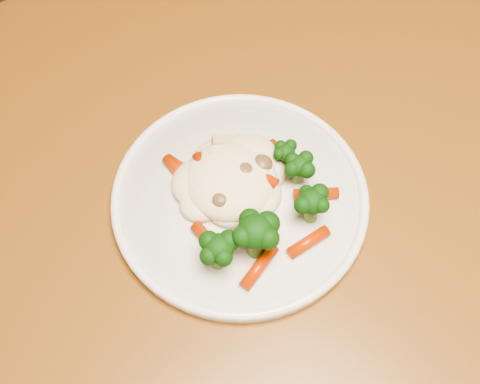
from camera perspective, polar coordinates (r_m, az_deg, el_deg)
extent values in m
plane|color=brown|center=(1.43, 5.08, -5.31)|extent=(3.00, 3.00, 0.00)
cube|color=brown|center=(0.66, 7.80, 0.52)|extent=(1.38, 1.00, 0.04)
cube|color=brown|center=(1.40, 17.24, 14.56)|extent=(0.07, 0.07, 0.71)
cylinder|color=white|center=(0.62, 0.00, -0.65)|extent=(0.26, 0.26, 0.01)
ellipsoid|color=#FAF0C8|center=(0.60, -0.88, 1.63)|extent=(0.11, 0.10, 0.04)
ellipsoid|color=black|center=(0.56, -1.99, -5.83)|extent=(0.05, 0.05, 0.04)
ellipsoid|color=black|center=(0.56, 1.46, -4.39)|extent=(0.06, 0.06, 0.05)
ellipsoid|color=black|center=(0.59, 6.73, -1.40)|extent=(0.04, 0.04, 0.04)
ellipsoid|color=black|center=(0.61, 5.63, 2.04)|extent=(0.04, 0.04, 0.03)
ellipsoid|color=black|center=(0.62, 4.30, 3.39)|extent=(0.03, 0.03, 0.03)
cylinder|color=#C03504|center=(0.62, -4.96, 1.88)|extent=(0.03, 0.05, 0.01)
cylinder|color=#C03504|center=(0.63, -2.10, 3.19)|extent=(0.03, 0.04, 0.01)
cylinder|color=#C03504|center=(0.63, 1.66, 3.46)|extent=(0.05, 0.01, 0.01)
cylinder|color=#C03504|center=(0.58, -2.78, -4.82)|extent=(0.01, 0.05, 0.01)
cylinder|color=#C03504|center=(0.57, 1.83, -7.10)|extent=(0.05, 0.03, 0.01)
cylinder|color=#C03504|center=(0.58, 6.51, -4.72)|extent=(0.05, 0.01, 0.01)
cylinder|color=#C03504|center=(0.61, 7.21, -0.17)|extent=(0.04, 0.04, 0.01)
cylinder|color=#C03504|center=(0.60, 1.41, 1.83)|extent=(0.03, 0.05, 0.01)
cylinder|color=#C03504|center=(0.61, -3.33, 1.83)|extent=(0.02, 0.05, 0.01)
cylinder|color=#C03504|center=(0.62, -5.87, 2.01)|extent=(0.01, 0.04, 0.01)
ellipsoid|color=brown|center=(0.60, 0.34, 1.81)|extent=(0.03, 0.03, 0.02)
ellipsoid|color=brown|center=(0.61, 2.07, 2.65)|extent=(0.02, 0.02, 0.02)
ellipsoid|color=brown|center=(0.59, -1.85, -0.71)|extent=(0.02, 0.02, 0.01)
cube|color=#CCB888|center=(0.61, -2.78, 2.48)|extent=(0.03, 0.03, 0.01)
cube|color=#CCB888|center=(0.63, -1.77, 4.74)|extent=(0.02, 0.02, 0.01)
cube|color=#CCB888|center=(0.60, -3.68, 0.90)|extent=(0.02, 0.02, 0.01)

